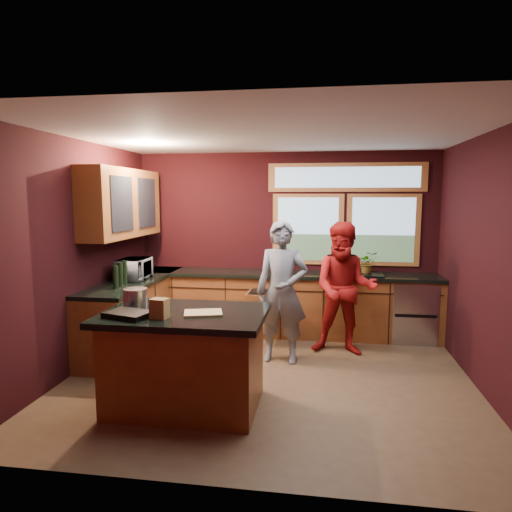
% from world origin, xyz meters
% --- Properties ---
extents(floor, '(4.50, 4.50, 0.00)m').
position_xyz_m(floor, '(0.00, 0.00, 0.00)').
color(floor, brown).
rests_on(floor, ground).
extents(room_shell, '(4.52, 4.02, 2.71)m').
position_xyz_m(room_shell, '(-0.60, 0.32, 1.80)').
color(room_shell, black).
rests_on(room_shell, ground).
extents(back_counter, '(4.50, 0.64, 0.93)m').
position_xyz_m(back_counter, '(0.20, 1.70, 0.46)').
color(back_counter, '#612F17').
rests_on(back_counter, floor).
extents(left_counter, '(0.64, 2.30, 0.93)m').
position_xyz_m(left_counter, '(-1.95, 0.85, 0.47)').
color(left_counter, '#612F17').
rests_on(left_counter, floor).
extents(island, '(1.55, 1.05, 0.95)m').
position_xyz_m(island, '(-0.71, -0.82, 0.48)').
color(island, '#612F17').
rests_on(island, floor).
extents(person_grey, '(0.67, 0.46, 1.75)m').
position_xyz_m(person_grey, '(0.09, 0.57, 0.88)').
color(person_grey, slate).
rests_on(person_grey, floor).
extents(person_red, '(0.89, 0.72, 1.72)m').
position_xyz_m(person_red, '(0.87, 0.96, 0.86)').
color(person_red, '#9F1312').
rests_on(person_red, floor).
extents(microwave, '(0.36, 0.52, 0.28)m').
position_xyz_m(microwave, '(-1.92, 0.82, 1.07)').
color(microwave, '#999999').
rests_on(microwave, left_counter).
extents(potted_plant, '(0.29, 0.26, 0.33)m').
position_xyz_m(potted_plant, '(1.22, 1.75, 1.09)').
color(potted_plant, '#999999').
rests_on(potted_plant, back_counter).
extents(paper_towel, '(0.12, 0.12, 0.28)m').
position_xyz_m(paper_towel, '(0.97, 1.70, 1.07)').
color(paper_towel, white).
rests_on(paper_towel, back_counter).
extents(cutting_board, '(0.40, 0.34, 0.02)m').
position_xyz_m(cutting_board, '(-0.51, -0.87, 0.95)').
color(cutting_board, tan).
rests_on(cutting_board, island).
extents(stock_pot, '(0.24, 0.24, 0.18)m').
position_xyz_m(stock_pot, '(-1.26, -0.67, 1.03)').
color(stock_pot, '#BAB9BE').
rests_on(stock_pot, island).
extents(paper_bag, '(0.17, 0.14, 0.18)m').
position_xyz_m(paper_bag, '(-0.86, -1.07, 1.03)').
color(paper_bag, brown).
rests_on(paper_bag, island).
extents(black_tray, '(0.46, 0.38, 0.05)m').
position_xyz_m(black_tray, '(-1.16, -1.07, 0.97)').
color(black_tray, black).
rests_on(black_tray, island).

